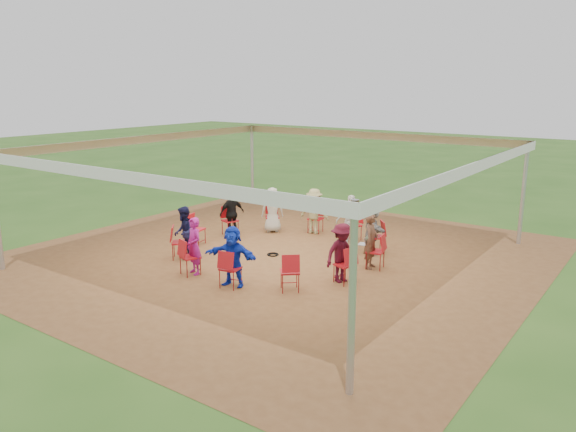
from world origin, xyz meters
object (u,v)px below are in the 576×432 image
Objects in this scene: chair_0 at (375,252)px; chair_5 at (230,221)px; chair_9 at (230,269)px; chair_2 at (353,226)px; chair_4 at (272,217)px; chair_1 at (376,237)px; chair_6 at (196,230)px; person_seated_1 at (372,228)px; person_seated_2 at (314,211)px; cable_coil at (273,255)px; chair_8 at (190,257)px; person_seated_3 at (272,210)px; person_seated_8 at (342,253)px; person_seated_4 at (232,213)px; person_seated_0 at (371,241)px; person_seated_6 at (194,246)px; chair_7 at (180,243)px; laptop at (365,242)px; chair_10 at (290,272)px; chair_11 at (345,265)px; chair_3 at (316,219)px; person_seated_7 at (233,256)px; standing_person at (352,222)px.

chair_5 is (-5.13, 0.33, 0.00)m from chair_0.
chair_9 is at bearing 135.00° from chair_0.
chair_0 is 5.14m from chair_5.
chair_4 is at bearing 30.00° from chair_2.
chair_6 is (-4.61, -2.29, 0.00)m from chair_1.
person_seated_2 is at bearing 30.00° from person_seated_1.
chair_1 reaches higher than cable_coil.
chair_4 is 1.00× the size of chair_8.
person_seated_8 is at bearing 105.00° from person_seated_3.
chair_0 is at bearing 105.35° from person_seated_4.
person_seated_0 is 4.41m from person_seated_6.
person_seated_1 reaches higher than chair_5.
chair_5 is 0.64× the size of person_seated_8.
chair_2 and chair_7 have the same top height.
person_seated_3 is 1.00× the size of person_seated_4.
person_seated_4 is at bearing 15.00° from person_seated_3.
chair_1 is at bearing 3.04° from laptop.
chair_6 is 1.00× the size of chair_9.
chair_9 is 1.38m from chair_10.
person_seated_6 reaches higher than chair_8.
person_seated_1 is at bearing 7.82° from laptop.
chair_4 is (-4.37, 1.47, 0.00)m from chair_0.
person_seated_4 reaches higher than chair_0.
chair_11 is at bearing 152.29° from person_seated_1.
person_seated_4 is at bearing 133.68° from chair_8.
person_seated_2 is at bearing 43.07° from laptop.
person_seated_2 is 1.00× the size of person_seated_3.
chair_9 is 3.58m from laptop.
chair_5 reaches higher than laptop.
person_seated_6 is 4.26m from laptop.
person_seated_4 reaches higher than chair_4.
cable_coil is (-2.08, -1.76, -0.69)m from person_seated_1.
person_seated_7 is (1.03, -5.10, 0.26)m from chair_3.
chair_7 is 2.66m from chair_9.
chair_3 is 2.62m from person_seated_4.
chair_0 is 0.59× the size of standing_person.
person_seated_7 is at bearing 42.88° from standing_person.
standing_person reaches higher than chair_2.
chair_8 is 5.04m from person_seated_1.
standing_person reaches higher than chair_0.
person_seated_8 is at bearing 172.18° from laptop.
laptop is at bearing 12.40° from cable_coil.
person_seated_2 is 5.09m from person_seated_7.
chair_1 and chair_8 have the same top height.
chair_10 is 5.04m from person_seated_2.
standing_person reaches higher than chair_9.
person_seated_7 is at bearing 90.00° from chair_3.
chair_0 is 2.88m from cable_coil.
person_seated_8 is (0.50, -2.49, 0.00)m from person_seated_1.
chair_0 is at bearing 60.00° from chair_8.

